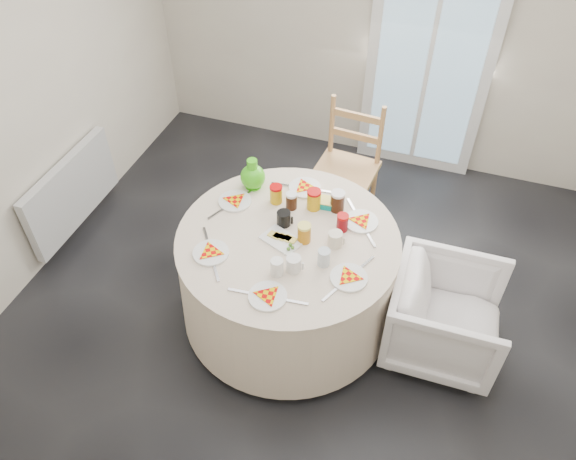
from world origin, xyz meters
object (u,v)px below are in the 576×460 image
(radiator, at_px, (72,192))
(green_pitcher, at_px, (253,171))
(table, at_px, (288,276))
(armchair, at_px, (448,309))
(wooden_chair, at_px, (345,173))

(radiator, distance_m, green_pitcher, 1.54)
(table, bearing_deg, radiator, 171.98)
(radiator, height_order, armchair, armchair)
(table, bearing_deg, wooden_chair, 84.66)
(table, relative_size, green_pitcher, 6.58)
(table, relative_size, armchair, 2.04)
(radiator, bearing_deg, wooden_chair, 22.40)
(wooden_chair, height_order, armchair, wooden_chair)
(table, relative_size, wooden_chair, 1.41)
(wooden_chair, relative_size, green_pitcher, 4.68)
(radiator, xyz_separation_m, green_pitcher, (1.46, 0.12, 0.49))
(table, height_order, wooden_chair, wooden_chair)
(green_pitcher, bearing_deg, armchair, -26.03)
(wooden_chair, bearing_deg, table, -90.46)
(armchair, relative_size, green_pitcher, 3.23)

